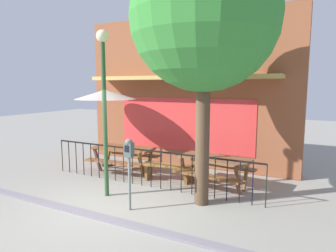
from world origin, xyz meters
TOP-DOWN VIEW (x-y plane):
  - ground at (0.00, 0.00)m, footprint 40.00×40.00m
  - pub_storefront at (0.00, 4.19)m, footprint 7.10×1.34m
  - patio_fence_front at (-0.00, 1.65)m, footprint 5.99×0.04m
  - picnic_table_left at (-1.26, 2.41)m, footprint 1.90×1.49m
  - picnic_table_right at (1.58, 2.40)m, footprint 1.95×1.57m
  - patio_umbrella at (-2.17, 2.77)m, footprint 1.93×1.93m
  - patio_bench at (0.32, 2.25)m, footprint 1.43×0.55m
  - parking_meter_near at (0.47, 0.23)m, footprint 0.18×0.17m
  - street_tree at (1.68, 1.24)m, footprint 3.09×3.09m
  - street_lamp at (-0.49, 0.66)m, footprint 0.28×0.28m
  - curb_edge at (0.00, -0.37)m, footprint 9.94×0.20m

SIDE VIEW (x-z plane):
  - ground at x=0.00m, z-range 0.00..0.00m
  - curb_edge at x=0.00m, z-range -0.06..0.06m
  - patio_bench at x=0.32m, z-range 0.11..0.59m
  - picnic_table_left at x=-1.26m, z-range 0.21..1.01m
  - picnic_table_right at x=1.58m, z-range 0.21..1.01m
  - patio_fence_front at x=0.00m, z-range 0.18..1.14m
  - parking_meter_near at x=0.47m, z-range 0.41..1.94m
  - patio_umbrella at x=-2.17m, z-range 1.06..3.52m
  - pub_storefront at x=0.00m, z-range 0.00..4.79m
  - street_lamp at x=-0.49m, z-range 0.59..4.41m
  - street_tree at x=1.68m, z-range 1.20..6.73m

